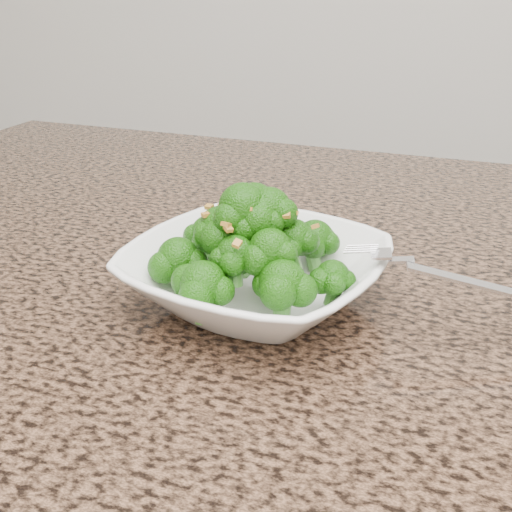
% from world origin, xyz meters
% --- Properties ---
extents(granite_counter, '(1.64, 1.04, 0.03)m').
position_xyz_m(granite_counter, '(0.00, 0.30, 0.89)').
color(granite_counter, brown).
rests_on(granite_counter, cabinet).
extents(bowl, '(0.27, 0.27, 0.06)m').
position_xyz_m(bowl, '(-0.09, 0.22, 0.93)').
color(bowl, white).
rests_on(bowl, granite_counter).
extents(broccoli_pile, '(0.21, 0.21, 0.08)m').
position_xyz_m(broccoli_pile, '(-0.09, 0.22, 1.00)').
color(broccoli_pile, '#1C5D0A').
rests_on(broccoli_pile, bowl).
extents(garlic_topping, '(0.13, 0.13, 0.01)m').
position_xyz_m(garlic_topping, '(-0.09, 0.22, 1.04)').
color(garlic_topping, '#B9802D').
rests_on(garlic_topping, broccoli_pile).
extents(fork, '(0.18, 0.07, 0.01)m').
position_xyz_m(fork, '(0.05, 0.23, 0.96)').
color(fork, silver).
rests_on(fork, bowl).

